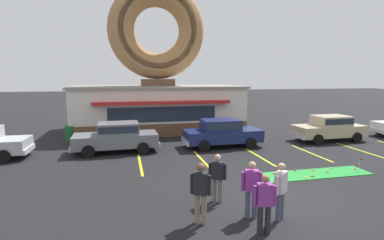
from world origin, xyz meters
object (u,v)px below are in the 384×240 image
(putting_flag_pin, at_px, (360,161))
(pedestrian_blue_sweater_man, at_px, (281,189))
(car_champagne, at_px, (329,127))
(pedestrian_beanie_man, at_px, (252,187))
(golf_ball, at_px, (298,176))
(pedestrian_hooded_kid, at_px, (201,190))
(pedestrian_leather_jacket_man, at_px, (217,176))
(trash_bin, at_px, (70,133))
(car_grey, at_px, (117,136))
(pedestrian_clipboard_woman, at_px, (265,202))
(car_navy, at_px, (222,132))

(putting_flag_pin, bearing_deg, pedestrian_blue_sweater_man, -149.85)
(car_champagne, height_order, pedestrian_beanie_man, pedestrian_beanie_man)
(golf_ball, distance_m, putting_flag_pin, 3.08)
(pedestrian_hooded_kid, bearing_deg, pedestrian_leather_jacket_man, 55.07)
(golf_ball, distance_m, trash_bin, 13.92)
(golf_ball, distance_m, car_grey, 9.37)
(putting_flag_pin, relative_size, pedestrian_clipboard_woman, 0.34)
(car_navy, xyz_separation_m, pedestrian_leather_jacket_man, (-2.62, -7.35, 0.00))
(pedestrian_hooded_kid, height_order, pedestrian_beanie_man, pedestrian_hooded_kid)
(car_champagne, bearing_deg, pedestrian_blue_sweater_man, -133.14)
(trash_bin, bearing_deg, car_champagne, -12.57)
(pedestrian_hooded_kid, distance_m, pedestrian_beanie_man, 1.50)
(putting_flag_pin, distance_m, pedestrian_leather_jacket_man, 7.21)
(car_grey, bearing_deg, trash_bin, 130.02)
(car_grey, height_order, pedestrian_blue_sweater_man, pedestrian_blue_sweater_man)
(car_grey, height_order, trash_bin, car_grey)
(car_champagne, bearing_deg, pedestrian_beanie_man, -136.52)
(putting_flag_pin, distance_m, pedestrian_hooded_kid, 8.44)
(golf_ball, bearing_deg, putting_flag_pin, 2.45)
(pedestrian_leather_jacket_man, bearing_deg, car_champagne, 37.18)
(car_grey, relative_size, pedestrian_leather_jacket_man, 2.89)
(golf_ball, bearing_deg, pedestrian_clipboard_woman, -131.88)
(pedestrian_clipboard_woman, bearing_deg, putting_flag_pin, 31.21)
(pedestrian_clipboard_woman, bearing_deg, car_navy, 77.86)
(car_champagne, xyz_separation_m, pedestrian_leather_jacket_man, (-9.79, -7.43, 0.00))
(car_champagne, height_order, trash_bin, car_champagne)
(car_champagne, bearing_deg, pedestrian_clipboard_woman, -133.81)
(car_grey, height_order, pedestrian_beanie_man, pedestrian_beanie_man)
(pedestrian_blue_sweater_man, height_order, pedestrian_beanie_man, pedestrian_beanie_man)
(pedestrian_blue_sweater_man, distance_m, pedestrian_hooded_kid, 2.27)
(car_champagne, bearing_deg, car_grey, 179.84)
(golf_ball, xyz_separation_m, car_champagne, (5.85, 5.86, 0.82))
(putting_flag_pin, bearing_deg, golf_ball, -177.55)
(pedestrian_beanie_man, relative_size, trash_bin, 1.72)
(car_champagne, bearing_deg, car_navy, -179.35)
(putting_flag_pin, distance_m, pedestrian_beanie_man, 7.06)
(trash_bin, bearing_deg, pedestrian_blue_sweater_man, -58.74)
(putting_flag_pin, relative_size, pedestrian_hooded_kid, 0.32)
(pedestrian_hooded_kid, bearing_deg, pedestrian_beanie_man, -0.20)
(pedestrian_beanie_man, bearing_deg, car_champagne, 43.48)
(car_navy, xyz_separation_m, pedestrian_beanie_man, (-2.00, -8.62, 0.06))
(pedestrian_clipboard_woman, distance_m, pedestrian_beanie_man, 0.92)
(pedestrian_leather_jacket_man, bearing_deg, pedestrian_beanie_man, -64.26)
(car_navy, relative_size, pedestrian_leather_jacket_man, 2.88)
(golf_ball, xyz_separation_m, pedestrian_clipboard_woman, (-3.38, -3.77, 0.83))
(pedestrian_clipboard_woman, bearing_deg, pedestrian_blue_sweater_man, 38.08)
(pedestrian_blue_sweater_man, bearing_deg, putting_flag_pin, 30.15)
(car_navy, relative_size, pedestrian_beanie_man, 2.74)
(car_champagne, bearing_deg, putting_flag_pin, -116.04)
(pedestrian_clipboard_woman, bearing_deg, pedestrian_beanie_man, 86.89)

